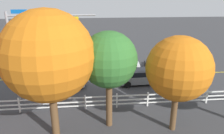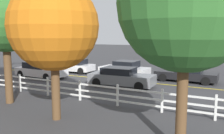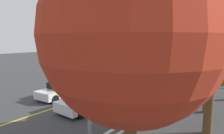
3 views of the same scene
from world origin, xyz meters
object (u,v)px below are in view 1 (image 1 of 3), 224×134
at_px(car_3, 141,77).
at_px(car_1, 120,64).
at_px(car_4, 72,66).
at_px(car_2, 166,63).
at_px(tree_2, 109,60).
at_px(tree_1, 179,69).
at_px(car_0, 60,79).
at_px(tree_3, 48,56).

bearing_deg(car_3, car_1, 108.10).
relative_size(car_1, car_4, 1.10).
bearing_deg(car_2, tree_2, 56.13).
bearing_deg(car_4, tree_1, 120.42).
bearing_deg(car_3, car_4, 148.60).
distance_m(car_3, tree_2, 8.40).
bearing_deg(tree_1, car_0, -43.07).
xyz_separation_m(car_0, tree_2, (-4.02, 6.62, 3.77)).
relative_size(car_3, car_4, 1.17).
distance_m(car_4, tree_2, 11.49).
relative_size(car_1, tree_1, 0.74).
height_order(car_4, tree_1, tree_1).
bearing_deg(car_0, tree_1, -39.84).
bearing_deg(tree_3, car_0, -84.45).
xyz_separation_m(car_1, car_2, (-5.33, -0.01, -0.02)).
height_order(car_1, tree_2, tree_2).
bearing_deg(car_2, car_0, 20.32).
bearing_deg(tree_2, tree_1, 168.08).
bearing_deg(car_0, car_1, 35.40).
distance_m(car_0, tree_2, 8.62).
relative_size(car_1, car_3, 0.94).
distance_m(car_0, car_1, 7.31).
bearing_deg(car_3, tree_3, -136.14).
bearing_deg(tree_2, car_2, -125.45).
height_order(tree_2, tree_3, tree_3).
distance_m(car_2, car_4, 10.72).
distance_m(car_3, car_4, 7.86).
bearing_deg(car_3, tree_2, -121.64).
bearing_deg(car_1, tree_2, 81.65).
bearing_deg(tree_1, car_4, -57.32).
bearing_deg(tree_1, tree_3, -0.77).
height_order(car_1, tree_1, tree_1).
relative_size(car_3, tree_1, 0.79).
bearing_deg(car_0, tree_2, -55.52).
bearing_deg(tree_2, car_1, -101.66).
xyz_separation_m(tree_2, tree_3, (3.30, 0.74, 0.55)).
xyz_separation_m(car_2, tree_3, (10.80, 11.27, 4.35)).
relative_size(tree_1, tree_2, 0.97).
height_order(car_3, car_4, car_3).
xyz_separation_m(car_4, tree_1, (-7.18, 11.19, 3.41)).
distance_m(car_0, tree_3, 8.57).
distance_m(car_1, car_2, 5.33).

